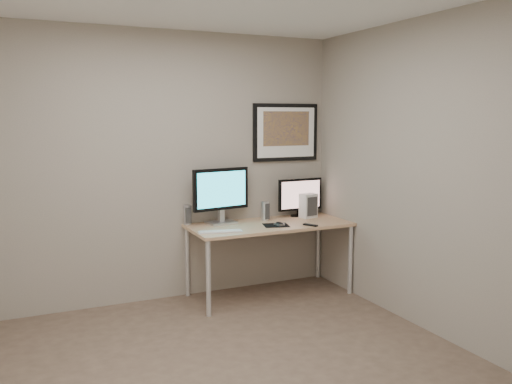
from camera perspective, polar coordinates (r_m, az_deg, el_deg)
floor at (r=4.06m, az=-3.10°, el=-18.15°), size 3.60×3.60×0.00m
room at (r=4.07m, az=-5.62°, el=5.92°), size 3.60×3.60×3.60m
desk at (r=5.40m, az=1.42°, el=-4.03°), size 1.60×0.70×0.73m
framed_art at (r=5.74m, az=3.14°, el=6.30°), size 0.75×0.04×0.60m
monitor_large at (r=5.34m, az=-3.71°, el=-0.13°), size 0.61×0.24×0.55m
monitor_tv at (r=5.78m, az=4.67°, el=-0.44°), size 0.51×0.13×0.40m
speaker_left at (r=5.37m, az=-7.23°, el=-2.41°), size 0.08×0.08×0.19m
speaker_right at (r=5.55m, az=0.94°, el=-2.00°), size 0.09×0.09×0.19m
keyboard at (r=5.00m, az=-3.78°, el=-4.16°), size 0.42×0.19×0.01m
mousepad at (r=5.30m, az=2.12°, el=-3.52°), size 0.29×0.27×0.00m
mouse at (r=5.29m, az=2.48°, el=-3.34°), size 0.07×0.11×0.03m
remote at (r=5.31m, az=5.75°, el=-3.45°), size 0.10×0.15×0.02m
fan_unit at (r=5.72m, az=5.53°, el=-1.44°), size 0.18×0.15×0.25m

